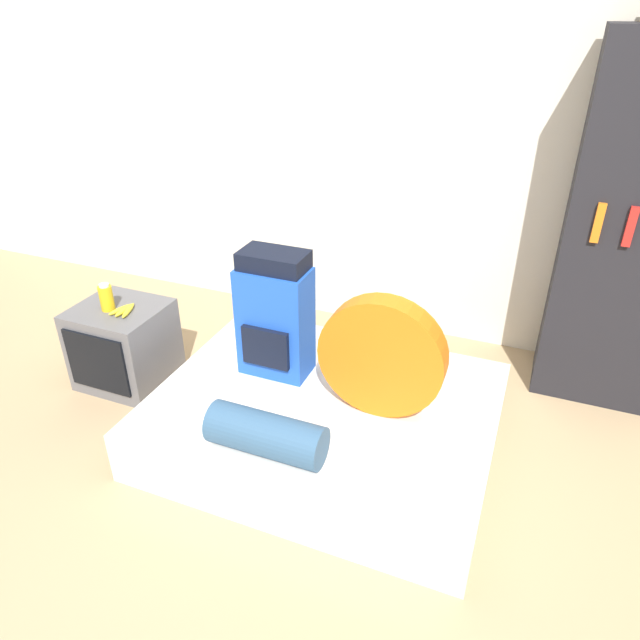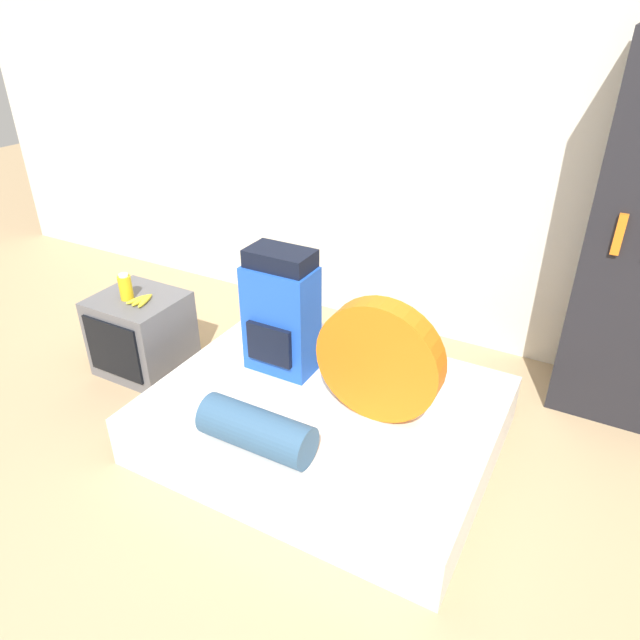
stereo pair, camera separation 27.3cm
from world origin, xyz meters
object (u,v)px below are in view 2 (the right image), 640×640
Objects in this scene: backpack at (281,314)px; canister at (125,287)px; tent_bag at (380,360)px; sleeping_roll at (257,430)px; television at (142,334)px.

canister is (-1.03, -0.10, -0.04)m from backpack.
sleeping_roll is at bearing -127.53° from tent_bag.
backpack is 4.23× the size of canister.
sleeping_roll is (0.25, -0.62, -0.24)m from backpack.
tent_bag is 1.14× the size of sleeping_roll.
sleeping_roll is 1.05× the size of television.
tent_bag is 3.75× the size of canister.
sleeping_roll is 3.28× the size of canister.
tent_bag reaches higher than television.
canister is at bearing -174.38° from backpack.
backpack reaches higher than canister.
television is (-1.00, -0.07, -0.37)m from backpack.
tent_bag is at bearing -0.76° from canister.
television is at bearing 156.35° from sleeping_roll.
television is at bearing 44.89° from canister.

